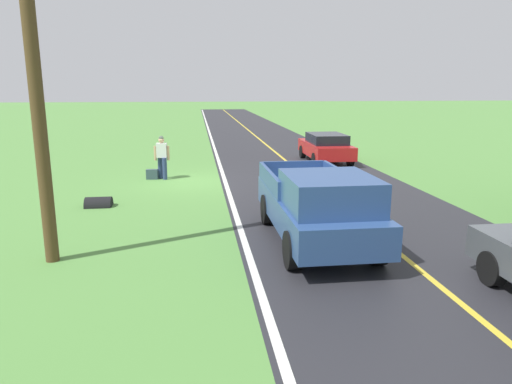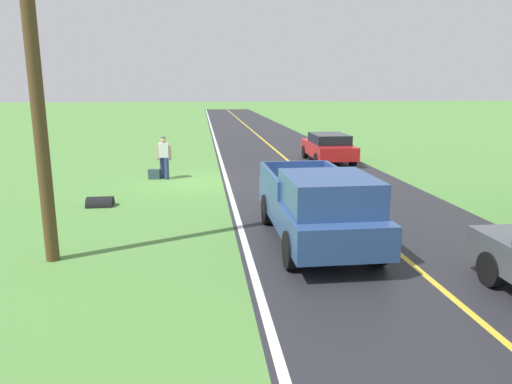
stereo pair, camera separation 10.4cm
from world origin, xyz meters
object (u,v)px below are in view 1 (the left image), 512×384
Objects in this scene: suitcase_carried at (152,174)px; pickup_truck_passing at (318,205)px; hitchhiker_walking at (162,155)px; sedan_near_oncoming at (326,147)px; utility_pole_roadside at (33,61)px.

suitcase_carried is 9.87m from pickup_truck_passing.
hitchhiker_walking is 0.89m from suitcase_carried.
hitchhiker_walking is at bearing 100.86° from suitcase_carried.
sedan_near_oncoming is (-8.17, -3.48, 0.55)m from suitcase_carried.
utility_pole_roadside is at bearing 79.02° from hitchhiker_walking.
hitchhiker_walking is 9.78m from utility_pole_roadside.
suitcase_carried is 9.95m from utility_pole_roadside.
utility_pole_roadside reaches higher than sedan_near_oncoming.
hitchhiker_walking is 0.21× the size of utility_pole_roadside.
pickup_truck_passing reaches higher than hitchhiker_walking.
utility_pole_roadside is (5.94, 0.34, 3.20)m from pickup_truck_passing.
sedan_near_oncoming is (-3.56, -12.17, -0.21)m from pickup_truck_passing.
suitcase_carried is at bearing -98.41° from utility_pole_roadside.
suitcase_carried is 0.09× the size of pickup_truck_passing.
utility_pole_roadside is (1.76, 9.08, 3.19)m from hitchhiker_walking.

